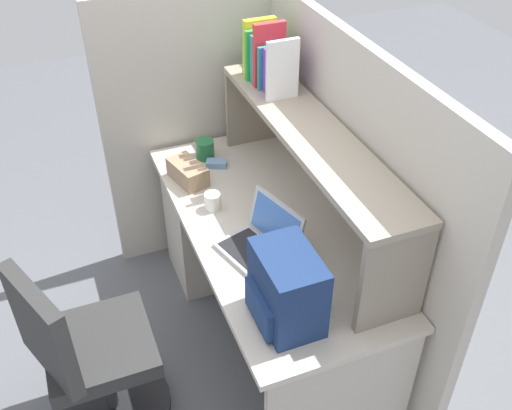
% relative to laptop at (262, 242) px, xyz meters
% --- Properties ---
extents(ground_plane, '(8.00, 8.00, 0.00)m').
position_rel_laptop_xyz_m(ground_plane, '(-0.16, 0.09, -0.78)').
color(ground_plane, '#595B60').
extents(desk, '(1.60, 0.70, 0.73)m').
position_rel_laptop_xyz_m(desk, '(-0.55, 0.09, -0.38)').
color(desk, beige).
rests_on(desk, ground_plane).
extents(cubicle_partition_rear, '(1.84, 0.05, 1.55)m').
position_rel_laptop_xyz_m(cubicle_partition_rear, '(-0.16, 0.47, -0.01)').
color(cubicle_partition_rear, '#BCB5A8').
rests_on(cubicle_partition_rear, ground_plane).
extents(cubicle_partition_left, '(0.05, 1.06, 1.55)m').
position_rel_laptop_xyz_m(cubicle_partition_left, '(-1.01, 0.04, -0.01)').
color(cubicle_partition_left, '#BCB5A8').
rests_on(cubicle_partition_left, ground_plane).
extents(overhead_hutch, '(1.44, 0.28, 0.45)m').
position_rel_laptop_xyz_m(overhead_hutch, '(-0.16, 0.29, 0.30)').
color(overhead_hutch, gray).
rests_on(overhead_hutch, desk).
extents(reference_books_on_shelf, '(0.33, 0.18, 0.30)m').
position_rel_laptop_xyz_m(reference_books_on_shelf, '(-0.62, 0.29, 0.53)').
color(reference_books_on_shelf, green).
rests_on(reference_books_on_shelf, overhead_hutch).
extents(laptop, '(0.37, 0.33, 0.22)m').
position_rel_laptop_xyz_m(laptop, '(0.00, 0.00, 0.00)').
color(laptop, '#B7BABF').
rests_on(laptop, desk).
extents(backpack, '(0.30, 0.23, 0.30)m').
position_rel_laptop_xyz_m(backpack, '(0.38, -0.06, 0.10)').
color(backpack, navy).
rests_on(backpack, desk).
extents(computer_mouse, '(0.10, 0.12, 0.03)m').
position_rel_laptop_xyz_m(computer_mouse, '(-0.69, 0.03, -0.03)').
color(computer_mouse, '#7299C6').
rests_on(computer_mouse, desk).
extents(paper_cup, '(0.08, 0.08, 0.08)m').
position_rel_laptop_xyz_m(paper_cup, '(-0.36, -0.10, -0.01)').
color(paper_cup, white).
rests_on(paper_cup, desk).
extents(tissue_box, '(0.24, 0.17, 0.10)m').
position_rel_laptop_xyz_m(tissue_box, '(-0.62, -0.15, -0.00)').
color(tissue_box, '#9E7F60').
rests_on(tissue_box, desk).
extents(snack_canister, '(0.10, 0.10, 0.10)m').
position_rel_laptop_xyz_m(snack_canister, '(-0.79, -0.00, 0.00)').
color(snack_canister, '#26723F').
rests_on(snack_canister, desk).
extents(office_chair, '(0.53, 0.55, 0.93)m').
position_rel_laptop_xyz_m(office_chair, '(0.04, -0.79, -0.39)').
color(office_chair, black).
rests_on(office_chair, ground_plane).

